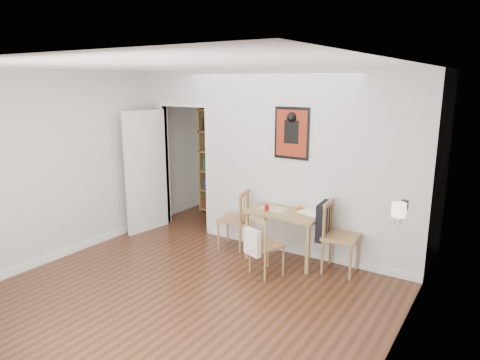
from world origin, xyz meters
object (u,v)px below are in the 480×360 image
Objects in this scene: chair_right at (339,236)px; dining_table at (286,217)px; chair_front at (266,245)px; bookshelf at (221,162)px; ceramic_jar_a at (399,208)px; mantel_lamp at (399,211)px; notebook at (311,213)px; chair_left at (234,219)px; fireplace at (398,267)px; red_glass at (267,208)px; orange_fruit at (298,207)px; ceramic_jar_b at (405,205)px.

dining_table is at bearing 179.86° from chair_right.
chair_front reaches higher than dining_table.
ceramic_jar_a is (3.66, -2.09, 0.24)m from bookshelf.
ceramic_jar_a is at bearing -29.74° from bookshelf.
bookshelf reaches higher than mantel_lamp.
notebook is at bearing 168.18° from chair_right.
dining_table is at bearing 154.26° from ceramic_jar_a.
notebook is 1.66m from ceramic_jar_a.
fireplace is (2.54, -0.80, 0.17)m from chair_left.
red_glass reaches higher than dining_table.
orange_fruit is 0.77× the size of ceramic_jar_b.
bookshelf reaches higher than notebook.
notebook is at bearing 145.45° from fireplace.
notebook is (2.35, -1.21, -0.26)m from bookshelf.
chair_right is at bearing -11.82° from notebook.
orange_fruit is 1.84m from ceramic_jar_a.
notebook is at bearing 6.83° from chair_left.
notebook is 1.95m from mantel_lamp.
dining_table is at bearing 28.96° from red_glass.
notebook is (0.57, 0.22, -0.03)m from red_glass.
notebook is (-1.37, 0.94, 0.10)m from fireplace.
fireplace is 0.60m from ceramic_jar_a.
chair_right is at bearing 37.70° from chair_front.
bookshelf is at bearing 155.03° from chair_right.
red_glass is 0.25× the size of notebook.
ceramic_jar_a is at bearing -7.20° from chair_front.
red_glass is at bearing 165.92° from ceramic_jar_b.
orange_fruit is 0.21m from notebook.
mantel_lamp reaches higher than red_glass.
bookshelf is 20.96× the size of ceramic_jar_b.
mantel_lamp is at bearing -50.64° from chair_right.
orange_fruit is (0.96, 0.18, 0.30)m from chair_left.
chair_left reaches higher than red_glass.
notebook is at bearing -27.21° from bookshelf.
dining_table is 0.29m from red_glass.
fireplace is (0.92, -0.85, 0.13)m from chair_right.
mantel_lamp is (3.74, -2.45, 0.31)m from bookshelf.
dining_table is 14.17× the size of orange_fruit.
ceramic_jar_a is at bearing 101.44° from mantel_lamp.
mantel_lamp reaches higher than chair_left.
chair_front reaches higher than orange_fruit.
chair_front is at bearing 179.49° from ceramic_jar_b.
ceramic_jar_a is 1.17× the size of ceramic_jar_b.
fireplace is at bearing -26.56° from dining_table.
orange_fruit reaches higher than dining_table.
dining_table is at bearing -133.59° from orange_fruit.
fireplace reaches higher than chair_left.
fireplace reaches higher than chair_right.
red_glass is (-1.93, 0.72, 0.13)m from fireplace.
chair_right is 1.20× the size of chair_front.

